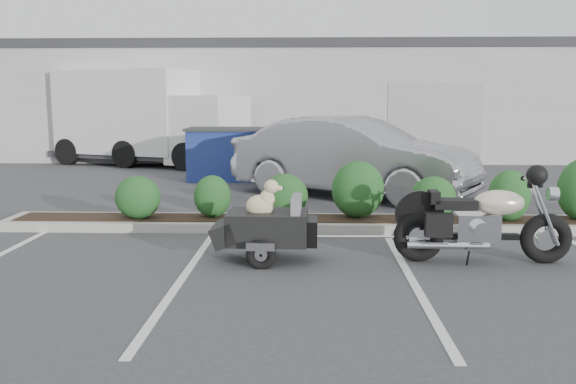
{
  "coord_description": "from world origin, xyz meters",
  "views": [
    {
      "loc": [
        -0.02,
        -7.61,
        2.1
      ],
      "look_at": [
        -0.31,
        1.18,
        0.75
      ],
      "focal_mm": 38.0,
      "sensor_mm": 36.0,
      "label": 1
    }
  ],
  "objects_px": {
    "sedan": "(353,157)",
    "delivery_truck": "(148,120)",
    "pet_trailer": "(267,226)",
    "motorcycle": "(483,223)",
    "dumpster": "(227,153)"
  },
  "relations": [
    {
      "from": "sedan",
      "to": "delivery_truck",
      "type": "relative_size",
      "value": 0.77
    },
    {
      "from": "pet_trailer",
      "to": "sedan",
      "type": "distance_m",
      "value": 5.54
    },
    {
      "from": "motorcycle",
      "to": "sedan",
      "type": "distance_m",
      "value": 5.5
    },
    {
      "from": "dumpster",
      "to": "sedan",
      "type": "bearing_deg",
      "value": -43.16
    },
    {
      "from": "pet_trailer",
      "to": "delivery_truck",
      "type": "relative_size",
      "value": 0.27
    },
    {
      "from": "pet_trailer",
      "to": "sedan",
      "type": "height_order",
      "value": "sedan"
    },
    {
      "from": "pet_trailer",
      "to": "sedan",
      "type": "relative_size",
      "value": 0.35
    },
    {
      "from": "sedan",
      "to": "pet_trailer",
      "type": "bearing_deg",
      "value": -166.15
    },
    {
      "from": "motorcycle",
      "to": "sedan",
      "type": "relative_size",
      "value": 0.44
    },
    {
      "from": "sedan",
      "to": "delivery_truck",
      "type": "xyz_separation_m",
      "value": [
        -6.06,
        6.24,
        0.57
      ]
    },
    {
      "from": "pet_trailer",
      "to": "motorcycle",
      "type": "bearing_deg",
      "value": 0.8
    },
    {
      "from": "motorcycle",
      "to": "dumpster",
      "type": "xyz_separation_m",
      "value": [
        -4.36,
        8.04,
        0.16
      ]
    },
    {
      "from": "motorcycle",
      "to": "pet_trailer",
      "type": "xyz_separation_m",
      "value": [
        -2.78,
        0.02,
        -0.07
      ]
    },
    {
      "from": "pet_trailer",
      "to": "sedan",
      "type": "xyz_separation_m",
      "value": [
        1.5,
        5.32,
        0.4
      ]
    },
    {
      "from": "dumpster",
      "to": "delivery_truck",
      "type": "relative_size",
      "value": 0.31
    }
  ]
}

